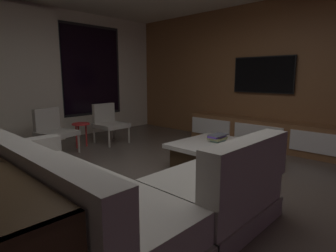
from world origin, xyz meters
TOP-DOWN VIEW (x-y plane):
  - floor at (0.00, 0.00)m, footprint 9.20×9.20m
  - back_wall_with_window at (-0.06, 3.62)m, footprint 6.60×0.30m
  - media_wall at (3.06, 0.00)m, footprint 0.12×7.80m
  - sectional_couch at (-0.87, -0.19)m, footprint 1.98×2.50m
  - coffee_table at (1.18, 0.03)m, footprint 1.16×1.16m
  - book_stack_on_coffee_table at (1.28, 0.12)m, footprint 0.30×0.20m
  - accent_chair_near_window at (0.99, 2.52)m, footprint 0.55×0.57m
  - accent_chair_by_curtain at (-0.13, 2.52)m, footprint 0.66×0.68m
  - side_stool at (0.40, 2.56)m, footprint 0.32×0.32m
  - media_console at (2.77, 0.05)m, footprint 0.46×3.10m
  - mounted_tv at (2.95, 0.25)m, footprint 0.05×1.18m

SIDE VIEW (x-z plane):
  - floor at x=0.00m, z-range 0.00..0.00m
  - coffee_table at x=1.18m, z-range 0.01..0.37m
  - media_console at x=2.77m, z-range -0.01..0.51m
  - sectional_couch at x=-0.87m, z-range -0.12..0.70m
  - side_stool at x=0.40m, z-range 0.14..0.60m
  - book_stack_on_coffee_table at x=1.28m, z-range 0.37..0.48m
  - accent_chair_near_window at x=0.99m, z-range 0.04..0.82m
  - accent_chair_by_curtain at x=-0.13m, z-range 0.04..0.82m
  - back_wall_with_window at x=-0.06m, z-range -0.01..2.69m
  - media_wall at x=3.06m, z-range 0.00..2.70m
  - mounted_tv at x=2.95m, z-range 1.01..1.69m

